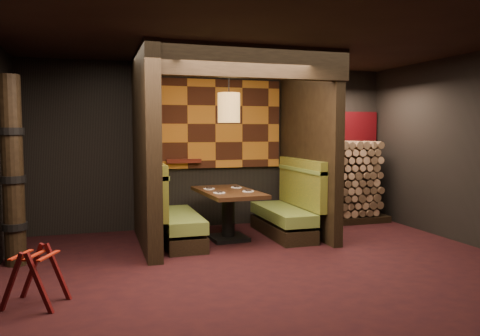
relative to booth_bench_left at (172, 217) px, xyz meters
name	(u,v)px	position (x,y,z in m)	size (l,w,h in m)	color
floor	(271,269)	(0.96, -1.65, -0.41)	(6.50, 5.50, 0.02)	black
ceiling	(272,34)	(0.96, -1.65, 2.46)	(6.50, 5.50, 0.02)	black
wall_back	(216,146)	(0.96, 1.11, 1.02)	(6.50, 0.02, 2.85)	black
wall_front	(423,175)	(0.96, -4.41, 1.02)	(6.50, 0.02, 2.85)	black
partition_left	(145,150)	(-0.39, 0.00, 1.02)	(0.20, 2.20, 2.85)	black
partition_right	(308,148)	(2.26, 0.05, 1.02)	(0.15, 2.10, 2.85)	black
header_beam	(251,61)	(0.94, -0.95, 2.23)	(2.85, 0.18, 0.44)	black
tapa_back_panel	(215,124)	(0.94, 1.06, 1.42)	(2.40, 0.06, 1.55)	#B0681F
tapa_side_panel	(152,121)	(-0.27, 0.17, 1.45)	(0.04, 1.85, 1.45)	#B0681F
lacquer_shelf	(184,161)	(0.36, 1.00, 0.78)	(0.60, 0.12, 0.07)	#511B12
booth_bench_left	(172,217)	(0.00, 0.00, 0.00)	(0.68, 1.60, 1.14)	black
booth_bench_right	(288,211)	(1.89, 0.00, 0.00)	(0.68, 1.60, 1.14)	black
dining_table	(228,205)	(0.87, -0.04, 0.14)	(0.90, 1.52, 0.78)	black
place_settings	(228,190)	(0.87, -0.04, 0.39)	(0.68, 0.71, 0.03)	white
pendant_lamp	(229,108)	(0.87, -0.09, 1.65)	(0.34, 0.34, 1.02)	#A47A3E
luggage_rack	(35,275)	(-1.68, -2.11, -0.10)	(0.68, 0.59, 0.61)	#40090A
totem_column	(13,172)	(-2.09, -0.55, 0.79)	(0.31, 0.31, 2.40)	black
firewood_stack	(341,182)	(3.25, 0.70, 0.35)	(1.73, 0.70, 1.50)	black
mosaic_header	(333,126)	(3.25, 1.03, 1.38)	(1.83, 0.10, 0.56)	maroon
bay_front_post	(306,147)	(2.35, 0.31, 1.02)	(0.08, 0.08, 2.85)	black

